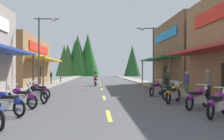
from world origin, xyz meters
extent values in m
cube|color=#4C4C4F|center=(0.00, 28.56, -0.05)|extent=(9.70, 87.11, 0.10)
cube|color=gray|center=(-5.91, 28.56, 0.06)|extent=(2.13, 87.11, 0.12)
cube|color=gray|center=(5.91, 28.56, 0.06)|extent=(2.13, 87.11, 0.12)
cube|color=#E0C64C|center=(0.00, 7.55, 0.01)|extent=(0.16, 2.40, 0.01)
cube|color=#E0C64C|center=(0.00, 13.56, 0.01)|extent=(0.16, 2.40, 0.01)
cube|color=#E0C64C|center=(0.00, 20.52, 0.01)|extent=(0.16, 2.40, 0.01)
cube|color=#E0C64C|center=(0.00, 27.01, 0.01)|extent=(0.16, 2.40, 0.01)
cube|color=#E0C64C|center=(0.00, 33.11, 0.01)|extent=(0.16, 2.40, 0.01)
cube|color=#E0C64C|center=(0.00, 39.11, 0.01)|extent=(0.16, 2.40, 0.01)
cube|color=#E0C64C|center=(0.00, 45.78, 0.01)|extent=(0.16, 2.40, 0.01)
cube|color=#E0C64C|center=(0.00, 51.79, 0.01)|extent=(0.16, 2.40, 0.01)
cube|color=#E0C64C|center=(0.00, 58.38, 0.01)|extent=(0.16, 2.40, 0.01)
cube|color=#E0C64C|center=(0.00, 65.00, 0.01)|extent=(0.16, 2.40, 0.01)
cylinder|color=brown|center=(-5.38, 18.35, 1.41)|extent=(0.14, 0.14, 2.82)
cube|color=olive|center=(-11.04, 27.56, 2.66)|extent=(8.13, 12.84, 5.31)
cube|color=gold|center=(-6.08, 27.56, 2.90)|extent=(1.80, 11.56, 0.16)
cylinder|color=brown|center=(-5.38, 21.98, 1.41)|extent=(0.14, 0.14, 2.82)
cylinder|color=brown|center=(-5.38, 33.14, 1.41)|extent=(0.14, 0.14, 2.82)
cube|color=red|center=(-6.92, 27.56, 4.14)|extent=(0.10, 8.99, 0.90)
cube|color=black|center=(-6.94, 27.56, 1.05)|extent=(0.08, 1.10, 2.10)
cube|color=#B72D28|center=(6.08, 12.25, 2.90)|extent=(1.80, 11.72, 0.16)
cylinder|color=brown|center=(5.38, 17.91, 1.41)|extent=(0.14, 0.14, 2.82)
cube|color=brown|center=(10.07, 25.18, 3.47)|extent=(6.17, 11.58, 6.93)
cube|color=#236033|center=(6.08, 25.18, 2.90)|extent=(1.80, 10.42, 0.16)
cylinder|color=brown|center=(5.38, 20.17, 1.41)|extent=(0.14, 0.14, 2.82)
cylinder|color=brown|center=(5.38, 30.19, 1.41)|extent=(0.14, 0.14, 2.82)
cube|color=#197FCC|center=(6.92, 25.18, 5.41)|extent=(0.10, 8.10, 0.90)
cube|color=black|center=(6.94, 25.18, 1.05)|extent=(0.08, 1.10, 2.10)
cylinder|color=#474C51|center=(-5.25, 19.68, 3.03)|extent=(0.14, 0.14, 6.07)
cylinder|color=#474C51|center=(-4.62, 19.68, 5.97)|extent=(2.06, 0.10, 0.10)
ellipsoid|color=silver|center=(-4.09, 19.68, 5.87)|extent=(0.50, 0.30, 0.24)
cylinder|color=#474C51|center=(5.25, 23.37, 3.00)|extent=(0.14, 0.14, 5.99)
cylinder|color=#474C51|center=(4.62, 23.37, 5.89)|extent=(2.06, 0.10, 0.10)
ellipsoid|color=silver|center=(4.09, 23.37, 5.79)|extent=(0.50, 0.30, 0.24)
torus|color=black|center=(4.39, 7.63, 0.32)|extent=(0.51, 0.53, 0.64)
torus|color=black|center=(3.36, 6.54, 0.32)|extent=(0.51, 0.53, 0.64)
cube|color=silver|center=(3.88, 7.09, 0.40)|extent=(0.68, 0.70, 0.32)
ellipsoid|color=#721972|center=(4.01, 7.23, 0.72)|extent=(0.62, 0.63, 0.28)
cube|color=black|center=(3.71, 6.91, 0.68)|extent=(0.62, 0.63, 0.12)
ellipsoid|color=#721972|center=(3.40, 6.58, 0.55)|extent=(0.48, 0.48, 0.24)
cylinder|color=silver|center=(4.30, 7.54, 0.65)|extent=(0.30, 0.31, 0.71)
cylinder|color=silver|center=(4.22, 7.45, 1.02)|extent=(0.46, 0.44, 0.04)
sphere|color=white|center=(4.41, 7.66, 0.85)|extent=(0.16, 0.16, 0.16)
torus|color=black|center=(4.49, 9.48, 0.32)|extent=(0.55, 0.50, 0.64)
torus|color=black|center=(3.37, 8.48, 0.32)|extent=(0.55, 0.50, 0.64)
cube|color=silver|center=(3.93, 8.98, 0.40)|extent=(0.71, 0.67, 0.32)
ellipsoid|color=#721972|center=(4.08, 9.11, 0.72)|extent=(0.63, 0.61, 0.28)
cube|color=black|center=(3.75, 8.82, 0.68)|extent=(0.63, 0.61, 0.12)
ellipsoid|color=#721972|center=(3.41, 8.52, 0.55)|extent=(0.49, 0.47, 0.24)
cylinder|color=silver|center=(4.40, 9.39, 0.65)|extent=(0.32, 0.29, 0.71)
cylinder|color=silver|center=(4.31, 9.31, 1.02)|extent=(0.43, 0.48, 0.04)
sphere|color=white|center=(4.52, 9.50, 0.85)|extent=(0.16, 0.16, 0.16)
torus|color=black|center=(3.92, 11.66, 0.32)|extent=(0.45, 0.58, 0.64)
torus|color=black|center=(3.05, 10.44, 0.32)|extent=(0.45, 0.58, 0.64)
cube|color=silver|center=(3.49, 11.05, 0.40)|extent=(0.64, 0.73, 0.32)
ellipsoid|color=#BF660C|center=(3.60, 11.21, 0.72)|extent=(0.59, 0.64, 0.28)
cube|color=black|center=(3.34, 10.85, 0.68)|extent=(0.58, 0.65, 0.12)
ellipsoid|color=#BF660C|center=(3.08, 10.48, 0.55)|extent=(0.45, 0.50, 0.24)
cylinder|color=silver|center=(3.85, 11.56, 0.65)|extent=(0.27, 0.34, 0.71)
cylinder|color=silver|center=(3.78, 11.46, 1.02)|extent=(0.51, 0.38, 0.04)
sphere|color=white|center=(3.94, 11.69, 0.85)|extent=(0.16, 0.16, 0.16)
torus|color=black|center=(4.37, 13.40, 0.32)|extent=(0.50, 0.55, 0.64)
torus|color=black|center=(3.38, 12.27, 0.32)|extent=(0.50, 0.55, 0.64)
cube|color=silver|center=(3.87, 12.83, 0.40)|extent=(0.67, 0.71, 0.32)
ellipsoid|color=#0C5933|center=(4.01, 12.98, 0.72)|extent=(0.61, 0.63, 0.28)
cube|color=black|center=(3.71, 12.65, 0.68)|extent=(0.61, 0.64, 0.12)
ellipsoid|color=#0C5933|center=(3.41, 12.31, 0.55)|extent=(0.47, 0.49, 0.24)
cylinder|color=silver|center=(4.28, 13.30, 0.65)|extent=(0.29, 0.32, 0.71)
cylinder|color=silver|center=(4.20, 13.21, 1.02)|extent=(0.48, 0.43, 0.04)
sphere|color=white|center=(4.39, 13.42, 0.85)|extent=(0.16, 0.16, 0.16)
torus|color=black|center=(3.94, 15.44, 0.32)|extent=(0.45, 0.58, 0.64)
torus|color=black|center=(3.06, 14.22, 0.32)|extent=(0.45, 0.58, 0.64)
cube|color=silver|center=(3.50, 14.83, 0.40)|extent=(0.64, 0.73, 0.32)
ellipsoid|color=#721972|center=(3.62, 15.00, 0.72)|extent=(0.59, 0.64, 0.28)
cube|color=black|center=(3.36, 14.63, 0.68)|extent=(0.58, 0.65, 0.12)
ellipsoid|color=#721972|center=(3.09, 14.27, 0.55)|extent=(0.45, 0.50, 0.24)
cylinder|color=silver|center=(3.86, 15.34, 0.65)|extent=(0.27, 0.34, 0.71)
cylinder|color=silver|center=(3.79, 15.24, 1.02)|extent=(0.51, 0.38, 0.04)
sphere|color=white|center=(3.96, 15.47, 0.85)|extent=(0.16, 0.16, 0.16)
torus|color=black|center=(-3.18, 7.46, 0.32)|extent=(0.58, 0.45, 0.64)
cube|color=silver|center=(-3.80, 7.88, 0.40)|extent=(0.73, 0.63, 0.32)
ellipsoid|color=navy|center=(-3.96, 8.00, 0.72)|extent=(0.64, 0.58, 0.28)
cube|color=black|center=(-3.59, 7.74, 0.68)|extent=(0.65, 0.57, 0.12)
ellipsoid|color=navy|center=(-3.22, 7.49, 0.55)|extent=(0.50, 0.45, 0.24)
torus|color=black|center=(-4.45, 10.16, 0.32)|extent=(0.59, 0.44, 0.64)
torus|color=black|center=(-3.20, 9.33, 0.32)|extent=(0.59, 0.44, 0.64)
cube|color=silver|center=(-3.82, 9.75, 0.40)|extent=(0.74, 0.62, 0.32)
ellipsoid|color=#721972|center=(-3.99, 9.86, 0.72)|extent=(0.64, 0.58, 0.28)
cube|color=black|center=(-3.62, 9.61, 0.68)|extent=(0.65, 0.57, 0.12)
ellipsoid|color=#721972|center=(-3.24, 9.36, 0.55)|extent=(0.50, 0.44, 0.24)
cylinder|color=silver|center=(-4.34, 10.09, 0.65)|extent=(0.34, 0.26, 0.71)
cylinder|color=silver|center=(-4.24, 10.02, 1.02)|extent=(0.37, 0.52, 0.04)
sphere|color=white|center=(-4.47, 10.18, 0.85)|extent=(0.16, 0.16, 0.16)
torus|color=black|center=(-4.10, 12.11, 0.32)|extent=(0.52, 0.53, 0.64)
torus|color=black|center=(-3.05, 11.04, 0.32)|extent=(0.52, 0.53, 0.64)
cube|color=silver|center=(-3.57, 11.57, 0.40)|extent=(0.69, 0.70, 0.32)
ellipsoid|color=black|center=(-3.71, 11.72, 0.72)|extent=(0.62, 0.62, 0.28)
cube|color=black|center=(-3.40, 11.40, 0.68)|extent=(0.62, 0.62, 0.12)
ellipsoid|color=black|center=(-3.09, 11.07, 0.55)|extent=(0.48, 0.48, 0.24)
cylinder|color=silver|center=(-4.01, 12.02, 0.65)|extent=(0.30, 0.31, 0.71)
cylinder|color=silver|center=(-3.92, 11.93, 1.02)|extent=(0.46, 0.45, 0.04)
sphere|color=white|center=(-4.12, 12.13, 0.85)|extent=(0.16, 0.16, 0.16)
torus|color=black|center=(-4.42, 13.85, 0.32)|extent=(0.55, 0.49, 0.64)
torus|color=black|center=(-3.29, 12.86, 0.32)|extent=(0.55, 0.49, 0.64)
cube|color=silver|center=(-3.85, 13.36, 0.40)|extent=(0.71, 0.67, 0.32)
ellipsoid|color=#721972|center=(-4.01, 13.49, 0.72)|extent=(0.63, 0.61, 0.28)
cube|color=black|center=(-3.67, 13.19, 0.68)|extent=(0.64, 0.60, 0.12)
ellipsoid|color=#721972|center=(-3.33, 12.90, 0.55)|extent=(0.49, 0.47, 0.24)
cylinder|color=silver|center=(-4.32, 13.76, 0.65)|extent=(0.32, 0.29, 0.71)
cylinder|color=silver|center=(-4.23, 13.68, 1.02)|extent=(0.42, 0.48, 0.04)
sphere|color=white|center=(-4.44, 13.87, 0.85)|extent=(0.16, 0.16, 0.16)
torus|color=black|center=(-0.48, 26.30, 0.32)|extent=(0.15, 0.65, 0.64)
torus|color=black|center=(-0.60, 24.80, 0.32)|extent=(0.15, 0.65, 0.64)
cube|color=silver|center=(-0.54, 25.55, 0.40)|extent=(0.33, 0.72, 0.32)
ellipsoid|color=#A51414|center=(-0.52, 25.75, 0.72)|extent=(0.36, 0.58, 0.28)
cube|color=black|center=(-0.56, 25.30, 0.68)|extent=(0.33, 0.62, 0.12)
ellipsoid|color=#A51414|center=(-0.60, 24.85, 0.55)|extent=(0.27, 0.46, 0.24)
cylinder|color=silver|center=(-0.49, 26.17, 0.65)|extent=(0.09, 0.37, 0.71)
cylinder|color=silver|center=(-0.50, 26.05, 1.02)|extent=(0.60, 0.09, 0.04)
sphere|color=white|center=(-0.48, 26.33, 0.85)|extent=(0.16, 0.16, 0.16)
ellipsoid|color=#726659|center=(-0.55, 25.40, 1.05)|extent=(0.41, 0.41, 0.64)
sphere|color=black|center=(-0.55, 25.45, 1.45)|extent=(0.24, 0.24, 0.24)
cylinder|color=#726659|center=(-0.70, 25.58, 0.70)|extent=(0.17, 0.43, 0.24)
cylinder|color=#726659|center=(-0.74, 25.72, 1.05)|extent=(0.14, 0.51, 0.40)
cylinder|color=#726659|center=(-0.38, 25.56, 0.70)|extent=(0.17, 0.43, 0.24)
cylinder|color=#726659|center=(-0.32, 25.68, 1.05)|extent=(0.14, 0.51, 0.40)
cylinder|color=#3F593F|center=(-5.68, 27.75, 0.42)|extent=(0.14, 0.14, 0.83)
cylinder|color=#3F593F|center=(-5.71, 27.93, 0.42)|extent=(0.14, 0.14, 0.83)
ellipsoid|color=black|center=(-5.69, 27.84, 1.13)|extent=(0.32, 0.40, 0.59)
cylinder|color=black|center=(-5.65, 27.60, 1.16)|extent=(0.09, 0.09, 0.56)
cylinder|color=black|center=(-5.74, 28.08, 1.16)|extent=(0.09, 0.09, 0.56)
sphere|color=beige|center=(-5.69, 27.84, 1.54)|extent=(0.23, 0.23, 0.23)
cylinder|color=black|center=(6.36, 21.68, 0.45)|extent=(0.14, 0.14, 0.90)
cylinder|color=black|center=(6.19, 21.74, 0.45)|extent=(0.14, 0.14, 0.90)
ellipsoid|color=#3F593F|center=(6.27, 21.71, 1.22)|extent=(0.43, 0.37, 0.64)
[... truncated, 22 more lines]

